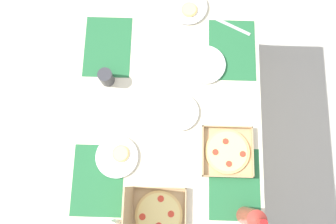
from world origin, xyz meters
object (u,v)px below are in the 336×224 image
Objects in this scene: plate_middle at (117,156)px; plate_far_right at (205,65)px; soda_bottle at (252,218)px; cup_spare at (106,77)px; pizza_box_corner_right at (227,152)px; plate_near_left at (188,7)px; pizza_box_edge_far at (152,215)px; plate_far_left at (180,112)px.

plate_far_right is (0.52, -0.45, -0.00)m from plate_middle.
soda_bottle reaches higher than cup_spare.
pizza_box_corner_right is at bearing -166.51° from plate_far_right.
pizza_box_edge_far is at bearing 172.15° from plate_near_left.
plate_near_left is at bearing -7.85° from pizza_box_edge_far.
plate_middle is 0.68× the size of soda_bottle.
plate_far_left is at bearing -113.25° from cup_spare.
soda_bottle is at bearing -112.77° from plate_middle.
plate_far_right is 0.36m from plate_near_left.
cup_spare is (0.37, 0.65, 0.04)m from pizza_box_corner_right.
pizza_box_corner_right reaches higher than plate_near_left.
pizza_box_corner_right is at bearing -129.07° from plate_far_left.
soda_bottle reaches higher than plate_far_left.
plate_far_left is at bearing 33.08° from soda_bottle.
pizza_box_edge_far is at bearing 161.95° from plate_far_right.
plate_far_left is (0.53, -0.12, -0.04)m from pizza_box_edge_far.
pizza_box_corner_right is 0.85m from plate_near_left.
plate_far_right is 0.54m from cup_spare.
plate_near_left is (0.35, 0.10, 0.00)m from plate_far_right.
pizza_box_edge_far is 1.33× the size of plate_near_left.
soda_bottle is (-0.32, -0.09, 0.12)m from pizza_box_corner_right.
pizza_box_corner_right is 0.57m from plate_middle.
pizza_box_edge_far is 0.84m from plate_far_right.
cup_spare is (0.17, 0.40, 0.04)m from plate_far_left.
plate_middle is 0.69m from plate_far_right.
plate_near_left reaches higher than plate_far_left.
soda_bottle reaches higher than plate_near_left.
plate_near_left is at bearing -43.70° from cup_spare.
pizza_box_corner_right is 0.86× the size of pizza_box_edge_far.
soda_bottle reaches higher than plate_far_right.
soda_bottle is at bearing -89.10° from pizza_box_edge_far.
soda_bottle reaches higher than pizza_box_corner_right.
plate_middle is at bearing 138.73° from plate_far_right.
plate_middle is at bearing 67.23° from soda_bottle.
pizza_box_edge_far reaches higher than cup_spare.
plate_far_left is at bearing -52.42° from plate_middle.
pizza_box_edge_far reaches higher than plate_middle.
plate_far_left is (-0.62, 0.03, -0.00)m from plate_near_left.
cup_spare is at bearing 46.81° from soda_bottle.
plate_far_right is at bearing -18.05° from pizza_box_edge_far.
soda_bottle is 1.01m from cup_spare.
plate_far_right is at bearing 14.31° from soda_bottle.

